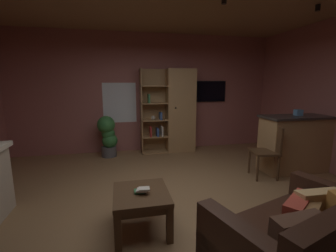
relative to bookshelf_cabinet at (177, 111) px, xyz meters
The scene contains 16 objects.
floor 2.87m from the bookshelf_cabinet, 104.89° to the right, with size 6.28×5.69×0.02m, color olive.
wall_back 0.86m from the bookshelf_cabinet, 158.43° to the left, with size 6.40×0.06×2.82m, color #9E5B56.
window_pane_back 1.38m from the bookshelf_cabinet, 169.89° to the left, with size 0.78×0.01×0.94m, color white.
bookshelf_cabinet is the anchor object (origin of this frame).
kitchen_bar_counter 2.69m from the bookshelf_cabinet, 41.12° to the right, with size 1.57×0.59×1.06m.
tissue_box 2.56m from the bookshelf_cabinet, 42.13° to the right, with size 0.12×0.12×0.11m, color #598CBF.
leather_couch 3.98m from the bookshelf_cabinet, 88.70° to the right, with size 1.64×1.28×0.84m.
coffee_table 3.24m from the bookshelf_cabinet, 111.45° to the right, with size 0.61×0.66×0.46m.
table_book_0 3.24m from the bookshelf_cabinet, 111.77° to the right, with size 0.11×0.09×0.03m, color #387247.
table_book_1 3.25m from the bookshelf_cabinet, 111.08° to the right, with size 0.12×0.10×0.02m, color beige.
table_book_2 3.26m from the bookshelf_cabinet, 110.60° to the right, with size 0.12×0.09×0.02m, color beige.
dining_chair 2.31m from the bookshelf_cabinet, 58.58° to the right, with size 0.48×0.48×0.92m.
potted_floor_plant 1.71m from the bookshelf_cabinet, behind, with size 0.43×0.39×0.94m.
wall_mounted_tv 1.01m from the bookshelf_cabinet, 13.61° to the left, with size 0.93×0.06×0.52m.
track_light_spot_2 2.87m from the bookshelf_cabinet, 88.40° to the right, with size 0.07×0.07×0.09m, color black.
track_light_spot_3 3.27m from the bookshelf_cabinet, 55.65° to the right, with size 0.07×0.07×0.09m, color black.
Camera 1 is at (-0.68, -2.77, 1.66)m, focal length 24.60 mm.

